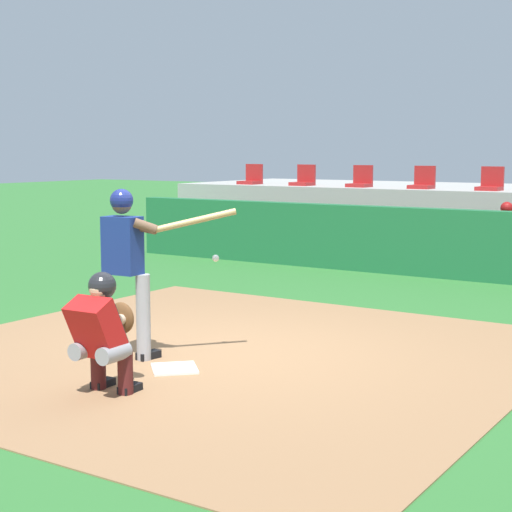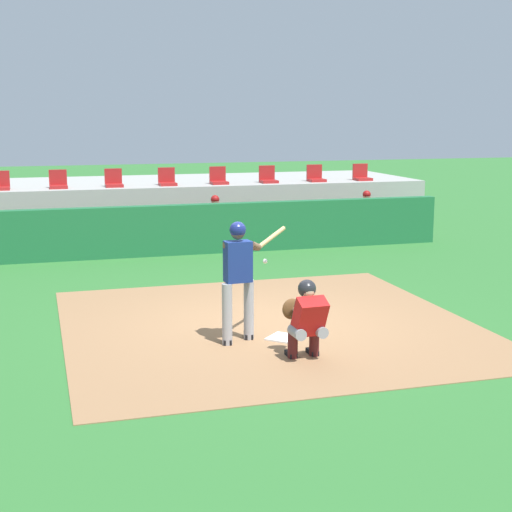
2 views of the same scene
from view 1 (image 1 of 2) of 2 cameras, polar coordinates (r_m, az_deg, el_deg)
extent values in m
plane|color=#2D6B2D|center=(8.92, -2.47, -6.87)|extent=(80.00, 80.00, 0.00)
cube|color=#936B47|center=(8.92, -2.47, -6.83)|extent=(6.40, 6.40, 0.01)
cube|color=white|center=(8.30, -5.71, -7.82)|extent=(0.62, 0.62, 0.02)
cylinder|color=#99999E|center=(8.73, -10.51, -4.20)|extent=(0.15, 0.15, 0.92)
cylinder|color=#99999E|center=(8.61, -7.87, -4.31)|extent=(0.15, 0.15, 0.92)
cube|color=navy|center=(8.55, -9.31, 0.74)|extent=(0.40, 0.27, 0.60)
sphere|color=brown|center=(8.51, -9.37, 3.62)|extent=(0.21, 0.21, 0.21)
sphere|color=navy|center=(8.51, -9.37, 3.85)|extent=(0.24, 0.24, 0.24)
cylinder|color=brown|center=(8.54, -8.61, 2.16)|extent=(0.57, 0.19, 0.18)
cylinder|color=brown|center=(8.38, -7.76, 2.08)|extent=(0.25, 0.25, 0.17)
cylinder|color=tan|center=(8.44, -4.21, 2.49)|extent=(0.64, 0.65, 0.24)
cube|color=black|center=(8.86, -10.14, -6.78)|extent=(0.16, 0.28, 0.09)
cube|color=black|center=(8.74, -7.52, -6.91)|extent=(0.16, 0.28, 0.09)
cylinder|color=gray|center=(7.55, -11.76, -6.36)|extent=(0.17, 0.33, 0.16)
cylinder|color=#4C1919|center=(7.71, -10.96, -7.66)|extent=(0.14, 0.14, 0.42)
cube|color=black|center=(7.80, -10.64, -8.78)|extent=(0.12, 0.24, 0.08)
cylinder|color=gray|center=(7.35, -9.90, -6.70)|extent=(0.17, 0.33, 0.16)
cylinder|color=#4C1919|center=(7.51, -9.11, -8.03)|extent=(0.14, 0.14, 0.42)
cube|color=black|center=(7.60, -8.79, -9.17)|extent=(0.12, 0.24, 0.08)
cube|color=red|center=(7.36, -11.14, -4.93)|extent=(0.42, 0.45, 0.57)
cube|color=#2D2D33|center=(7.45, -10.52, -4.77)|extent=(0.39, 0.27, 0.45)
sphere|color=beige|center=(7.36, -10.79, -2.23)|extent=(0.21, 0.21, 0.21)
sphere|color=#232328|center=(7.37, -10.69, -2.05)|extent=(0.25, 0.25, 0.25)
cylinder|color=beige|center=(7.55, -10.23, -4.60)|extent=(0.12, 0.45, 0.10)
ellipsoid|color=brown|center=(7.75, -9.37, -4.29)|extent=(0.29, 0.13, 0.30)
sphere|color=white|center=(8.75, -2.84, -0.16)|extent=(0.07, 0.07, 0.07)
cube|color=#1E6638|center=(14.52, 12.58, 0.89)|extent=(13.00, 0.30, 1.20)
cube|color=olive|center=(15.50, 13.84, -0.15)|extent=(11.80, 0.44, 0.45)
cylinder|color=#939399|center=(15.00, 16.30, 0.54)|extent=(0.15, 0.40, 0.15)
cylinder|color=#939399|center=(14.85, 16.04, -0.55)|extent=(0.13, 0.13, 0.45)
cube|color=maroon|center=(14.82, 15.96, -1.28)|extent=(0.11, 0.24, 0.08)
cylinder|color=#939399|center=(14.93, 17.26, 0.48)|extent=(0.15, 0.40, 0.15)
cylinder|color=#939399|center=(14.77, 17.00, -0.62)|extent=(0.13, 0.13, 0.45)
cube|color=maroon|center=(14.75, 16.92, -1.35)|extent=(0.11, 0.24, 0.08)
cube|color=red|center=(15.15, 17.05, 1.61)|extent=(0.36, 0.22, 0.54)
sphere|color=beige|center=(15.12, 17.11, 3.08)|extent=(0.20, 0.20, 0.20)
sphere|color=maroon|center=(15.11, 17.11, 3.23)|extent=(0.22, 0.22, 0.22)
cylinder|color=beige|center=(15.08, 16.16, 1.20)|extent=(0.09, 0.41, 0.22)
cube|color=#9E9E99|center=(18.68, 17.34, 2.44)|extent=(15.00, 4.40, 1.40)
cube|color=#A51E1E|center=(19.60, -0.44, 5.15)|extent=(0.46, 0.46, 0.08)
cube|color=#A51E1E|center=(19.76, -0.12, 5.87)|extent=(0.46, 0.06, 0.40)
cube|color=#A51E1E|center=(18.84, 3.24, 5.05)|extent=(0.46, 0.46, 0.08)
cube|color=#A51E1E|center=(19.01, 3.54, 5.79)|extent=(0.46, 0.06, 0.40)
cube|color=#A51E1E|center=(18.17, 7.21, 4.92)|extent=(0.46, 0.46, 0.08)
cube|color=#A51E1E|center=(18.34, 7.49, 5.69)|extent=(0.46, 0.06, 0.40)
cube|color=#A51E1E|center=(17.58, 11.46, 4.76)|extent=(0.46, 0.46, 0.08)
cube|color=#A51E1E|center=(17.76, 11.72, 5.55)|extent=(0.46, 0.06, 0.40)
cube|color=#A51E1E|center=(17.11, 15.97, 4.55)|extent=(0.46, 0.46, 0.08)
cube|color=#A51E1E|center=(17.29, 16.20, 5.37)|extent=(0.46, 0.06, 0.40)
camera|label=2|loc=(9.48, -83.61, 7.75)|focal=52.94mm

